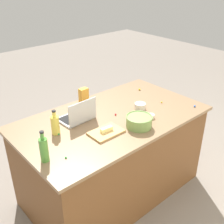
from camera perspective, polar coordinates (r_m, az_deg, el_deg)
name	(u,v)px	position (r m, az deg, el deg)	size (l,w,h in m)	color
ground_plane	(112,189)	(3.16, 0.00, -15.39)	(12.00, 12.00, 0.00)	slate
island_counter	(112,155)	(2.87, 0.00, -8.82)	(1.80, 1.03, 0.90)	brown
laptop	(78,116)	(2.57, -6.97, -0.80)	(0.32, 0.24, 0.22)	#B7B7BC
mixing_bowl_large	(139,121)	(2.46, 5.54, -1.87)	(0.24, 0.24, 0.10)	#72934C
bottle_oil	(55,124)	(2.38, -11.51, -2.51)	(0.07, 0.07, 0.22)	#DBC64C
bottle_olive	(44,149)	(2.07, -13.71, -7.38)	(0.06, 0.06, 0.25)	#4C8C38
cutting_board	(106,132)	(2.38, -1.22, -4.16)	(0.28, 0.19, 0.02)	tan
butter_stick_left	(107,129)	(2.36, -1.12, -3.55)	(0.11, 0.04, 0.04)	#F4E58C
ramekin_small	(140,106)	(2.78, 5.74, 1.24)	(0.11, 0.11, 0.05)	beige
ramekin_medium	(151,116)	(2.63, 7.90, -0.85)	(0.07, 0.07, 0.04)	beige
candy_bag	(84,96)	(2.85, -5.78, 3.21)	(0.09, 0.06, 0.17)	gold
candy_0	(66,157)	(2.12, -9.38, -9.14)	(0.02, 0.02, 0.02)	green
candy_1	(115,114)	(2.65, 0.71, -0.48)	(0.02, 0.02, 0.02)	red
candy_2	(162,102)	(2.93, 10.09, 1.99)	(0.02, 0.02, 0.02)	yellow
candy_3	(139,89)	(3.20, 5.62, 4.62)	(0.02, 0.02, 0.02)	yellow
candy_4	(195,106)	(2.92, 16.51, 1.15)	(0.02, 0.02, 0.02)	blue
candy_5	(59,134)	(2.39, -10.83, -4.43)	(0.02, 0.02, 0.02)	green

